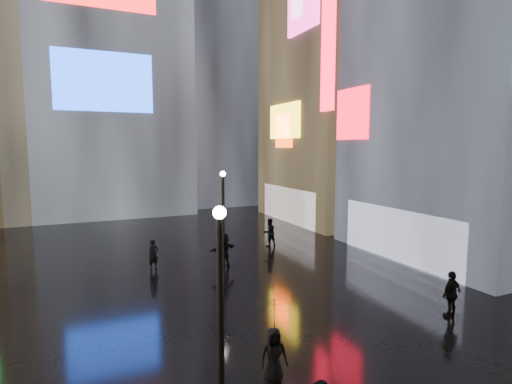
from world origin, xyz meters
TOP-DOWN VIEW (x-y plane):
  - ground at (0.00, 20.00)m, footprint 140.00×140.00m
  - building_right_mid at (15.98, 17.01)m, footprint 10.28×13.70m
  - building_right_far at (15.98, 30.00)m, footprint 10.28×12.00m
  - tower_flank_right at (9.00, 46.00)m, footprint 12.00×12.00m
  - lamp_near at (-2.56, 8.25)m, footprint 0.30×0.30m
  - lamp_far at (1.72, 20.20)m, footprint 0.30×0.30m
  - pedestrian_3 at (7.46, 10.35)m, footprint 1.10×0.58m
  - pedestrian_4 at (-0.68, 9.28)m, footprint 0.84×0.62m
  - pedestrian_5 at (1.66, 19.92)m, footprint 1.81×1.15m
  - pedestrian_6 at (-1.92, 21.01)m, footprint 0.69×0.57m
  - pedestrian_7 at (5.91, 23.07)m, footprint 0.96×0.78m
  - umbrella_2 at (-0.68, 9.28)m, footprint 1.32×1.31m

SIDE VIEW (x-z plane):
  - ground at x=0.00m, z-range 0.00..0.00m
  - pedestrian_4 at x=-0.68m, z-range 0.00..1.56m
  - pedestrian_6 at x=-1.92m, z-range 0.00..1.61m
  - pedestrian_3 at x=7.46m, z-range 0.00..1.79m
  - pedestrian_7 at x=5.91m, z-range 0.00..1.83m
  - pedestrian_5 at x=1.66m, z-range 0.00..1.86m
  - umbrella_2 at x=-0.68m, z-range 1.56..2.41m
  - lamp_near at x=-2.56m, z-range 0.34..5.54m
  - lamp_far at x=1.72m, z-range 0.34..5.54m
  - building_right_far at x=15.98m, z-range -0.02..27.98m
  - building_right_mid at x=15.98m, z-range -0.01..29.99m
  - tower_flank_right at x=9.00m, z-range 0.00..34.00m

